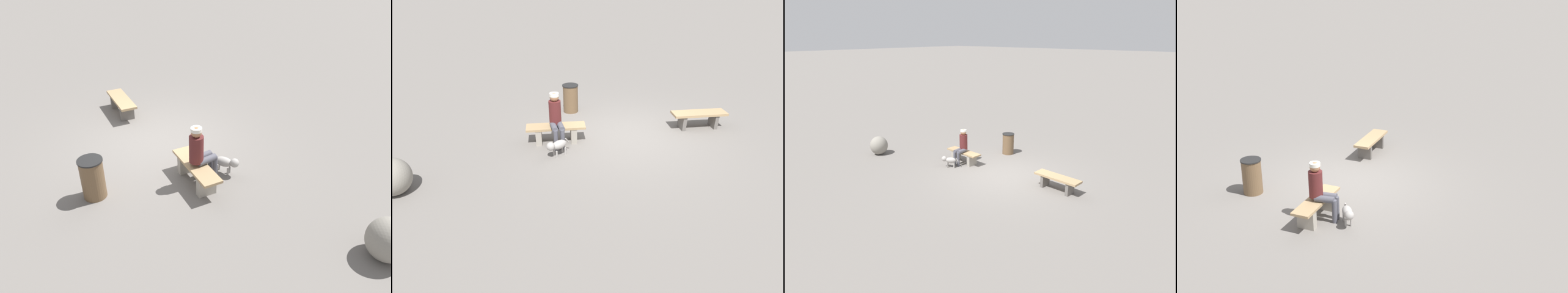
{
  "view_description": "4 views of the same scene",
  "coord_description": "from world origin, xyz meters",
  "views": [
    {
      "loc": [
        7.41,
        -3.32,
        4.71
      ],
      "look_at": [
        1.21,
        0.4,
        0.36
      ],
      "focal_mm": 33.15,
      "sensor_mm": 36.0,
      "label": 1
    },
    {
      "loc": [
        2.56,
        7.28,
        3.86
      ],
      "look_at": [
        1.44,
        1.43,
        0.6
      ],
      "focal_mm": 28.66,
      "sensor_mm": 36.0,
      "label": 2
    },
    {
      "loc": [
        -7.07,
        9.37,
        4.86
      ],
      "look_at": [
        1.31,
        -0.26,
        0.76
      ],
      "focal_mm": 32.26,
      "sensor_mm": 36.0,
      "label": 3
    },
    {
      "loc": [
        10.79,
        4.18,
        5.46
      ],
      "look_at": [
        -1.16,
        0.18,
        0.58
      ],
      "focal_mm": 45.5,
      "sensor_mm": 36.0,
      "label": 4
    }
  ],
  "objects": [
    {
      "name": "bench_left",
      "position": [
        -2.08,
        -0.17,
        0.34
      ],
      "size": [
        1.56,
        0.55,
        0.48
      ],
      "rotation": [
        0.0,
        0.0,
        -0.07
      ],
      "color": "#605B56",
      "rests_on": "ground"
    },
    {
      "name": "dog",
      "position": [
        2.06,
        0.7,
        0.29
      ],
      "size": [
        0.58,
        0.43,
        0.43
      ],
      "rotation": [
        0.0,
        0.0,
        0.55
      ],
      "color": "gray",
      "rests_on": "ground"
    },
    {
      "name": "trash_bin",
      "position": [
        1.33,
        -2.08,
        0.44
      ],
      "size": [
        0.5,
        0.5,
        0.88
      ],
      "color": "brown",
      "rests_on": "ground"
    },
    {
      "name": "seated_person",
      "position": [
        1.99,
        0.04,
        0.77
      ],
      "size": [
        0.35,
        0.65,
        1.35
      ],
      "rotation": [
        0.0,
        0.0,
        0.08
      ],
      "color": "#511E1E",
      "rests_on": "ground"
    },
    {
      "name": "ground",
      "position": [
        0.0,
        0.0,
        -0.03
      ],
      "size": [
        210.0,
        210.0,
        0.06
      ],
      "primitive_type": "cube",
      "color": "slate"
    },
    {
      "name": "boulder",
      "position": [
        5.39,
        1.55,
        0.39
      ],
      "size": [
        0.73,
        0.76,
        0.77
      ],
      "primitive_type": "ellipsoid",
      "rotation": [
        0.0,
        0.0,
        4.68
      ],
      "color": "gray",
      "rests_on": "ground"
    },
    {
      "name": "bench_right",
      "position": [
        2.0,
        -0.06,
        0.31
      ],
      "size": [
        1.54,
        0.52,
        0.47
      ],
      "rotation": [
        0.0,
        0.0,
        -0.07
      ],
      "color": "gray",
      "rests_on": "ground"
    }
  ]
}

